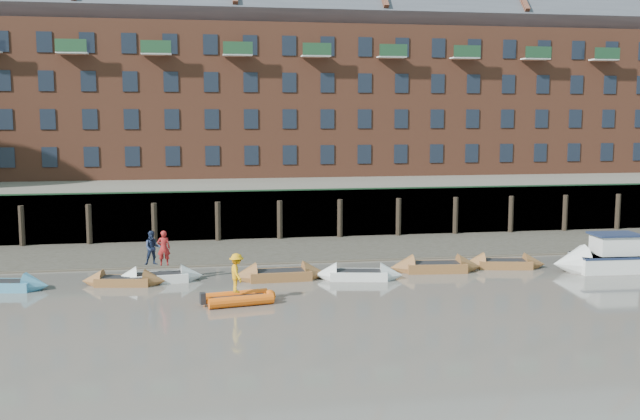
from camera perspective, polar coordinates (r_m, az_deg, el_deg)
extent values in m
plane|color=#625C55|center=(27.73, -1.92, -9.86)|extent=(220.00, 220.00, 0.00)
cube|color=#3D382F|center=(45.14, -5.04, -3.15)|extent=(110.00, 8.00, 0.50)
cube|color=#4C4336|center=(41.81, -4.65, -3.99)|extent=(110.00, 1.60, 0.10)
cube|color=#2D2A26|center=(49.22, -5.48, -0.40)|extent=(110.00, 0.80, 3.20)
cylinder|color=black|center=(49.59, -21.77, -1.18)|extent=(0.36, 0.36, 2.60)
cylinder|color=black|center=(48.91, -17.19, -1.10)|extent=(0.36, 0.36, 2.60)
cylinder|color=black|center=(48.55, -12.50, -1.00)|extent=(0.36, 0.36, 2.60)
cylinder|color=black|center=(48.51, -7.78, -0.90)|extent=(0.36, 0.36, 2.60)
cylinder|color=black|center=(48.81, -3.08, -0.80)|extent=(0.36, 0.36, 2.60)
cylinder|color=black|center=(49.42, 1.53, -0.69)|extent=(0.36, 0.36, 2.60)
cylinder|color=black|center=(50.35, 6.00, -0.57)|extent=(0.36, 0.36, 2.60)
cylinder|color=black|center=(51.57, 10.28, -0.46)|extent=(0.36, 0.36, 2.60)
cylinder|color=black|center=(53.07, 14.34, -0.36)|extent=(0.36, 0.36, 2.60)
cylinder|color=black|center=(54.82, 18.17, -0.26)|extent=(0.36, 0.36, 2.60)
cylinder|color=black|center=(56.80, 21.74, -0.16)|extent=(0.36, 0.36, 2.60)
cube|color=#264C2D|center=(48.73, -5.48, 1.48)|extent=(110.00, 0.06, 0.10)
cube|color=#5E594D|center=(62.69, -6.42, 1.25)|extent=(110.00, 28.00, 3.20)
cube|color=brown|center=(63.35, -6.57, 8.20)|extent=(80.00, 10.00, 12.00)
cube|color=#42444C|center=(63.87, -6.67, 14.67)|extent=(80.60, 15.56, 15.56)
cube|color=black|center=(59.84, -22.74, 3.71)|extent=(1.10, 0.12, 1.50)
cube|color=black|center=(59.23, -19.90, 3.81)|extent=(1.10, 0.12, 1.50)
cube|color=black|center=(58.78, -17.02, 3.90)|extent=(1.10, 0.12, 1.50)
cube|color=black|center=(58.48, -14.10, 3.99)|extent=(1.10, 0.12, 1.50)
cube|color=black|center=(58.33, -11.15, 4.06)|extent=(1.10, 0.12, 1.50)
cube|color=black|center=(58.33, -8.20, 4.12)|extent=(1.10, 0.12, 1.50)
cube|color=black|center=(58.49, -5.25, 4.18)|extent=(1.10, 0.12, 1.50)
cube|color=black|center=(58.80, -2.33, 4.22)|extent=(1.10, 0.12, 1.50)
cube|color=black|center=(59.26, 0.56, 4.25)|extent=(1.10, 0.12, 1.50)
cube|color=black|center=(59.87, 3.39, 4.27)|extent=(1.10, 0.12, 1.50)
cube|color=black|center=(60.62, 6.16, 4.27)|extent=(1.10, 0.12, 1.50)
cube|color=black|center=(61.51, 8.86, 4.27)|extent=(1.10, 0.12, 1.50)
cube|color=black|center=(62.53, 11.47, 4.26)|extent=(1.10, 0.12, 1.50)
cube|color=black|center=(63.67, 14.00, 4.25)|extent=(1.10, 0.12, 1.50)
cube|color=black|center=(64.94, 16.43, 4.22)|extent=(1.10, 0.12, 1.50)
cube|color=black|center=(66.31, 18.76, 4.19)|extent=(1.10, 0.12, 1.50)
cube|color=black|center=(67.79, 21.00, 4.15)|extent=(1.10, 0.12, 1.50)
cube|color=black|center=(69.37, 23.14, 4.11)|extent=(1.10, 0.12, 1.50)
cube|color=black|center=(59.75, -22.87, 6.39)|extent=(1.10, 0.12, 1.50)
cube|color=black|center=(59.15, -20.02, 6.52)|extent=(1.10, 0.12, 1.50)
cube|color=black|center=(58.70, -17.12, 6.63)|extent=(1.10, 0.12, 1.50)
cube|color=black|center=(58.39, -14.18, 6.73)|extent=(1.10, 0.12, 1.50)
cube|color=black|center=(58.24, -11.22, 6.81)|extent=(1.10, 0.12, 1.50)
cube|color=black|center=(58.25, -8.25, 6.87)|extent=(1.10, 0.12, 1.50)
cube|color=black|center=(58.40, -5.28, 6.92)|extent=(1.10, 0.12, 1.50)
cube|color=black|center=(58.72, -2.34, 6.95)|extent=(1.10, 0.12, 1.50)
cube|color=black|center=(59.18, 0.56, 6.96)|extent=(1.10, 0.12, 1.50)
cube|color=black|center=(59.79, 3.41, 6.95)|extent=(1.10, 0.12, 1.50)
cube|color=black|center=(60.54, 6.20, 6.92)|extent=(1.10, 0.12, 1.50)
cube|color=black|center=(61.43, 8.91, 6.88)|extent=(1.10, 0.12, 1.50)
cube|color=black|center=(62.45, 11.54, 6.83)|extent=(1.10, 0.12, 1.50)
cube|color=black|center=(63.59, 14.08, 6.76)|extent=(1.10, 0.12, 1.50)
cube|color=black|center=(64.86, 16.52, 6.69)|extent=(1.10, 0.12, 1.50)
cube|color=black|center=(66.24, 18.86, 6.61)|extent=(1.10, 0.12, 1.50)
cube|color=black|center=(67.72, 21.11, 6.52)|extent=(1.10, 0.12, 1.50)
cube|color=black|center=(59.80, -23.01, 9.07)|extent=(1.10, 0.12, 1.50)
cube|color=black|center=(59.20, -20.14, 9.22)|extent=(1.10, 0.12, 1.50)
cube|color=black|center=(58.74, -17.23, 9.36)|extent=(1.10, 0.12, 1.50)
cube|color=black|center=(58.44, -14.27, 9.47)|extent=(1.10, 0.12, 1.50)
cube|color=black|center=(58.29, -11.29, 9.56)|extent=(1.10, 0.12, 1.50)
cube|color=black|center=(58.29, -8.30, 9.63)|extent=(1.10, 0.12, 1.50)
cube|color=black|center=(58.45, -5.32, 9.67)|extent=(1.10, 0.12, 1.50)
cube|color=black|center=(58.76, -2.36, 9.68)|extent=(1.10, 0.12, 1.50)
cube|color=black|center=(59.22, 0.56, 9.67)|extent=(1.10, 0.12, 1.50)
cube|color=black|center=(59.83, 3.43, 9.63)|extent=(1.10, 0.12, 1.50)
cube|color=black|center=(60.58, 6.24, 9.57)|extent=(1.10, 0.12, 1.50)
cube|color=black|center=(61.47, 8.96, 9.49)|extent=(1.10, 0.12, 1.50)
cube|color=black|center=(62.49, 11.60, 9.40)|extent=(1.10, 0.12, 1.50)
cube|color=black|center=(63.64, 14.16, 9.28)|extent=(1.10, 0.12, 1.50)
cube|color=black|center=(64.90, 16.61, 9.16)|extent=(1.10, 0.12, 1.50)
cube|color=black|center=(66.28, 18.96, 9.03)|extent=(1.10, 0.12, 1.50)
cube|color=black|center=(67.76, 21.22, 8.88)|extent=(1.10, 0.12, 1.50)
cube|color=black|center=(59.98, -23.14, 11.74)|extent=(1.10, 0.12, 1.50)
cube|color=black|center=(59.38, -20.26, 11.92)|extent=(1.10, 0.12, 1.50)
cube|color=black|center=(58.92, -17.33, 12.08)|extent=(1.10, 0.12, 1.50)
cube|color=black|center=(58.62, -14.36, 12.21)|extent=(1.10, 0.12, 1.50)
cube|color=black|center=(58.47, -11.36, 12.30)|extent=(1.10, 0.12, 1.50)
cube|color=black|center=(58.48, -8.35, 12.37)|extent=(1.10, 0.12, 1.50)
cube|color=black|center=(58.63, -5.35, 12.40)|extent=(1.10, 0.12, 1.50)
cube|color=black|center=(58.94, -2.37, 12.40)|extent=(1.10, 0.12, 1.50)
cube|color=black|center=(59.40, 0.57, 12.36)|extent=(1.10, 0.12, 1.50)
cube|color=black|center=(60.01, 3.45, 12.30)|extent=(1.10, 0.12, 1.50)
cube|color=black|center=(60.76, 6.27, 12.21)|extent=(1.10, 0.12, 1.50)
cube|color=black|center=(61.65, 9.02, 12.09)|extent=(1.10, 0.12, 1.50)
cube|color=black|center=(62.66, 11.67, 11.95)|extent=(1.10, 0.12, 1.50)
cube|color=black|center=(63.81, 14.24, 11.80)|extent=(1.10, 0.12, 1.50)
cube|color=black|center=(65.07, 16.70, 11.62)|extent=(1.10, 0.12, 1.50)
cube|color=black|center=(66.44, 19.07, 11.44)|extent=(1.10, 0.12, 1.50)
cube|color=black|center=(67.92, 21.33, 11.24)|extent=(1.10, 0.12, 1.50)
cube|color=teal|center=(38.18, -23.08, -5.32)|extent=(2.99, 1.73, 0.44)
cone|color=teal|center=(37.57, -20.77, -5.41)|extent=(1.29, 1.44, 1.27)
cube|color=black|center=(38.14, -23.10, -5.03)|extent=(2.47, 1.33, 0.06)
cube|color=brown|center=(37.40, -14.73, -5.25)|extent=(2.74, 1.56, 0.40)
cone|color=brown|center=(37.07, -12.46, -5.30)|extent=(1.18, 1.31, 1.17)
cone|color=brown|center=(37.80, -16.95, -5.20)|extent=(1.18, 1.31, 1.17)
cube|color=black|center=(37.37, -14.74, -4.98)|extent=(2.26, 1.21, 0.06)
cube|color=silver|center=(37.68, -12.17, -5.06)|extent=(2.88, 1.52, 0.43)
cone|color=silver|center=(37.80, -9.73, -4.96)|extent=(1.20, 1.35, 1.25)
cone|color=silver|center=(37.62, -14.63, -5.15)|extent=(1.20, 1.35, 1.25)
cube|color=black|center=(37.63, -12.18, -4.77)|extent=(2.39, 1.17, 0.06)
cube|color=brown|center=(37.36, -3.07, -4.97)|extent=(3.08, 1.46, 0.48)
cone|color=brown|center=(37.65, -0.39, -4.87)|extent=(1.22, 1.40, 1.37)
cone|color=brown|center=(37.16, -5.79, -5.07)|extent=(1.22, 1.40, 1.37)
cube|color=black|center=(37.32, -3.08, -4.65)|extent=(2.56, 1.10, 0.06)
cube|color=silver|center=(37.48, 2.96, -4.96)|extent=(3.02, 1.80, 0.44)
cone|color=silver|center=(37.56, 5.48, -4.96)|extent=(1.33, 1.46, 1.27)
cone|color=silver|center=(37.47, 0.43, -4.95)|extent=(1.33, 1.46, 1.27)
cube|color=black|center=(37.43, 2.96, -4.66)|extent=(2.49, 1.40, 0.06)
cube|color=brown|center=(39.67, 8.79, -4.32)|extent=(3.21, 1.69, 0.48)
cone|color=brown|center=(40.11, 11.31, -4.25)|extent=(1.33, 1.51, 1.39)
cone|color=brown|center=(39.31, 6.23, -4.38)|extent=(1.33, 1.51, 1.39)
cube|color=black|center=(39.63, 8.80, -4.00)|extent=(2.66, 1.29, 0.06)
cube|color=brown|center=(41.34, 13.85, -4.01)|extent=(2.98, 1.77, 0.44)
cone|color=brown|center=(41.72, 16.04, -3.98)|extent=(1.31, 1.45, 1.26)
cone|color=brown|center=(41.02, 11.63, -4.03)|extent=(1.31, 1.45, 1.26)
cube|color=black|center=(41.30, 13.86, -3.74)|extent=(2.46, 1.38, 0.06)
cylinder|color=#E6570D|center=(33.37, -6.44, -6.52)|extent=(2.86, 0.98, 0.47)
cylinder|color=#E6570D|center=(32.45, -6.01, -6.91)|extent=(2.86, 0.98, 0.47)
sphere|color=#E6570D|center=(33.27, -3.85, -6.53)|extent=(0.54, 0.54, 0.54)
cube|color=black|center=(32.91, -6.23, -6.71)|extent=(2.46, 1.23, 0.16)
cube|color=silver|center=(42.44, 21.95, -3.72)|extent=(5.02, 2.23, 0.90)
cone|color=silver|center=(41.13, 18.42, -3.90)|extent=(1.78, 2.08, 2.00)
cube|color=#19233F|center=(42.37, 21.97, -3.20)|extent=(5.02, 2.27, 0.12)
cube|color=silver|center=(42.09, 21.53, -2.47)|extent=(2.17, 1.60, 1.00)
cube|color=#19233F|center=(42.00, 21.57, -1.73)|extent=(2.48, 1.82, 0.10)
imported|color=maroon|center=(37.29, -11.82, -2.85)|extent=(0.63, 0.42, 1.73)
imported|color=#19233F|center=(37.55, -12.64, -2.84)|extent=(0.89, 0.73, 1.68)
imported|color=orange|center=(32.69, -6.37, -4.79)|extent=(0.81, 1.20, 1.71)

